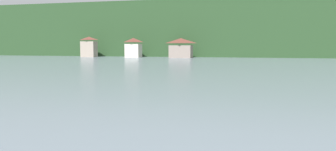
% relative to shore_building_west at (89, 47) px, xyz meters
% --- Properties ---
extents(wooded_hillside, '(352.00, 67.19, 34.93)m').
position_rel_shore_building_west_xyz_m(wooded_hillside, '(35.45, 44.44, 4.66)').
color(wooded_hillside, '#264223').
rests_on(wooded_hillside, ground_plane).
extents(shore_building_west, '(4.77, 3.15, 6.42)m').
position_rel_shore_building_west_xyz_m(shore_building_west, '(0.00, 0.00, 0.00)').
color(shore_building_west, gray).
rests_on(shore_building_west, ground_plane).
extents(shore_building_westcentral, '(4.65, 3.89, 5.94)m').
position_rel_shore_building_west_xyz_m(shore_building_westcentral, '(14.88, 0.35, -0.23)').
color(shore_building_westcentral, beige).
rests_on(shore_building_westcentral, ground_plane).
extents(shore_building_central, '(6.83, 4.47, 5.81)m').
position_rel_shore_building_west_xyz_m(shore_building_central, '(29.77, 0.63, -0.28)').
color(shore_building_central, gray).
rests_on(shore_building_central, ground_plane).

